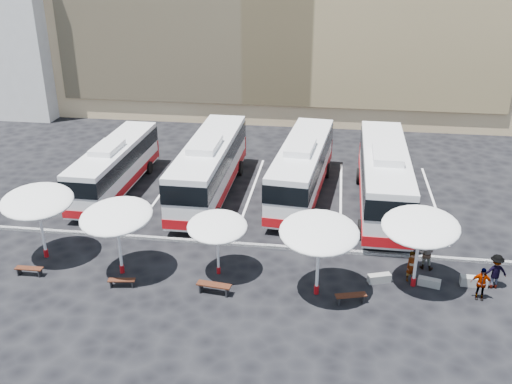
# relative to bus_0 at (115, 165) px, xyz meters

# --- Properties ---
(ground) EXTENTS (120.00, 120.00, 0.00)m
(ground) POSITION_rel_bus_0_xyz_m (9.12, -6.93, -1.82)
(ground) COLOR black
(ground) RESTS_ON ground
(apartment_block) EXTENTS (14.00, 14.00, 18.00)m
(apartment_block) POSITION_rel_bus_0_xyz_m (-18.88, 21.07, 7.18)
(apartment_block) COLOR silver
(apartment_block) RESTS_ON ground
(curb_divider) EXTENTS (34.00, 0.25, 0.15)m
(curb_divider) POSITION_rel_bus_0_xyz_m (9.12, -6.43, -1.75)
(curb_divider) COLOR black
(curb_divider) RESTS_ON ground
(bay_lines) EXTENTS (24.15, 12.00, 0.01)m
(bay_lines) POSITION_rel_bus_0_xyz_m (9.12, 1.07, -1.82)
(bay_lines) COLOR white
(bay_lines) RESTS_ON ground
(bus_0) EXTENTS (2.75, 11.27, 3.57)m
(bus_0) POSITION_rel_bus_0_xyz_m (0.00, 0.00, 0.00)
(bus_0) COLOR white
(bus_0) RESTS_ON ground
(bus_1) EXTENTS (3.07, 12.91, 4.09)m
(bus_1) POSITION_rel_bus_0_xyz_m (6.45, 0.17, 0.27)
(bus_1) COLOR white
(bus_1) RESTS_ON ground
(bus_2) EXTENTS (3.75, 12.59, 3.94)m
(bus_2) POSITION_rel_bus_0_xyz_m (12.48, 0.93, 0.19)
(bus_2) COLOR white
(bus_2) RESTS_ON ground
(bus_3) EXTENTS (3.18, 13.14, 4.16)m
(bus_3) POSITION_rel_bus_0_xyz_m (17.67, -0.19, 0.30)
(bus_3) COLOR white
(bus_3) RESTS_ON ground
(sunshade_0) EXTENTS (4.85, 4.88, 3.87)m
(sunshade_0) POSITION_rel_bus_0_xyz_m (-0.56, -9.14, 1.47)
(sunshade_0) COLOR white
(sunshade_0) RESTS_ON ground
(sunshade_1) EXTENTS (4.29, 4.33, 3.78)m
(sunshade_1) POSITION_rel_bus_0_xyz_m (4.06, -10.10, 1.39)
(sunshade_1) COLOR white
(sunshade_1) RESTS_ON ground
(sunshade_2) EXTENTS (3.52, 3.55, 3.15)m
(sunshade_2) POSITION_rel_bus_0_xyz_m (8.97, -9.47, 0.86)
(sunshade_2) COLOR white
(sunshade_2) RESTS_ON ground
(sunshade_3) EXTENTS (4.13, 4.17, 3.91)m
(sunshade_3) POSITION_rel_bus_0_xyz_m (14.00, -10.60, 1.50)
(sunshade_3) COLOR white
(sunshade_3) RESTS_ON ground
(sunshade_4) EXTENTS (4.50, 4.53, 3.85)m
(sunshade_4) POSITION_rel_bus_0_xyz_m (18.71, -9.24, 1.45)
(sunshade_4) COLOR white
(sunshade_4) RESTS_ON ground
(wood_bench_0) EXTENTS (1.41, 0.40, 0.43)m
(wood_bench_0) POSITION_rel_bus_0_xyz_m (-0.51, -11.00, -1.49)
(wood_bench_0) COLOR black
(wood_bench_0) RESTS_ON ground
(wood_bench_1) EXTENTS (1.36, 0.55, 0.41)m
(wood_bench_1) POSITION_rel_bus_0_xyz_m (4.51, -11.35, -1.51)
(wood_bench_1) COLOR black
(wood_bench_1) RESTS_ON ground
(wood_bench_2) EXTENTS (1.72, 0.65, 0.51)m
(wood_bench_2) POSITION_rel_bus_0_xyz_m (9.12, -11.28, -1.43)
(wood_bench_2) COLOR black
(wood_bench_2) RESTS_ON ground
(wood_bench_3) EXTENTS (1.52, 0.79, 0.45)m
(wood_bench_3) POSITION_rel_bus_0_xyz_m (15.63, -11.16, -1.48)
(wood_bench_3) COLOR black
(wood_bench_3) RESTS_ON ground
(conc_bench_0) EXTENTS (1.20, 0.74, 0.43)m
(conc_bench_0) POSITION_rel_bus_0_xyz_m (17.06, -9.15, -1.61)
(conc_bench_0) COLOR gray
(conc_bench_0) RESTS_ON ground
(conc_bench_1) EXTENTS (1.14, 0.63, 0.41)m
(conc_bench_1) POSITION_rel_bus_0_xyz_m (19.47, -9.16, -1.62)
(conc_bench_1) COLOR gray
(conc_bench_1) RESTS_ON ground
(conc_bench_2) EXTENTS (1.29, 0.45, 0.48)m
(conc_bench_2) POSITION_rel_bus_0_xyz_m (21.65, -8.82, -1.58)
(conc_bench_2) COLOR gray
(conc_bench_2) RESTS_ON ground
(passenger_0) EXTENTS (0.69, 0.57, 1.62)m
(passenger_0) POSITION_rel_bus_0_xyz_m (18.62, -8.77, -1.01)
(passenger_0) COLOR black
(passenger_0) RESTS_ON ground
(passenger_1) EXTENTS (1.00, 0.87, 1.79)m
(passenger_1) POSITION_rel_bus_0_xyz_m (19.48, -7.47, -0.93)
(passenger_1) COLOR black
(passenger_1) RESTS_ON ground
(passenger_2) EXTENTS (1.02, 0.53, 1.67)m
(passenger_2) POSITION_rel_bus_0_xyz_m (21.67, -9.95, -0.98)
(passenger_2) COLOR black
(passenger_2) RESTS_ON ground
(passenger_3) EXTENTS (1.25, 0.82, 1.80)m
(passenger_3) POSITION_rel_bus_0_xyz_m (22.56, -8.84, -0.92)
(passenger_3) COLOR black
(passenger_3) RESTS_ON ground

